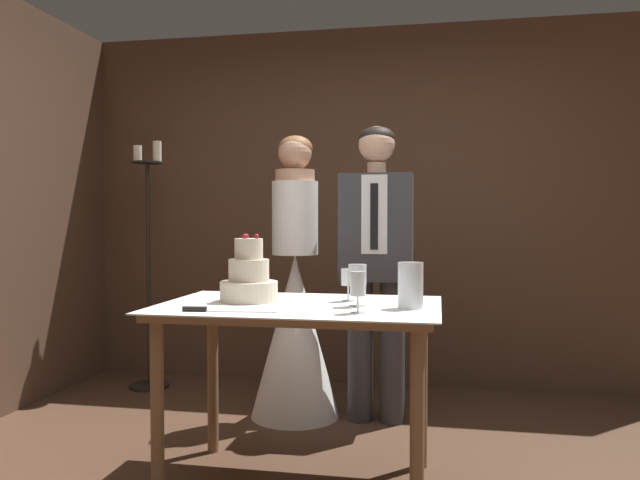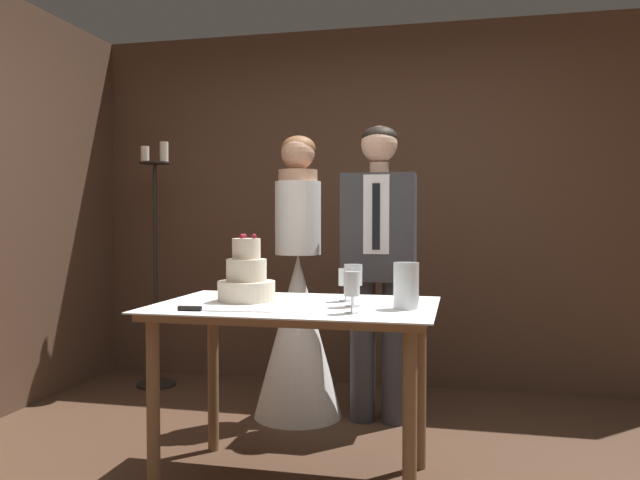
% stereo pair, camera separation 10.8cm
% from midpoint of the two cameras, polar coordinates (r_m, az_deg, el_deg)
% --- Properties ---
extents(wall_back, '(4.49, 0.12, 2.60)m').
position_cam_midpoint_polar(wall_back, '(4.62, 4.10, 3.04)').
color(wall_back, '#513828').
rests_on(wall_back, ground_plane).
extents(cake_table, '(1.25, 0.83, 0.83)m').
position_cam_midpoint_polar(cake_table, '(2.83, -2.98, -7.98)').
color(cake_table, brown).
rests_on(cake_table, ground_plane).
extents(tiered_cake, '(0.27, 0.27, 0.31)m').
position_cam_midpoint_polar(tiered_cake, '(2.92, -7.58, -3.54)').
color(tiered_cake, beige).
rests_on(tiered_cake, cake_table).
extents(cake_knife, '(0.39, 0.06, 0.02)m').
position_cam_midpoint_polar(cake_knife, '(2.62, -11.12, -6.29)').
color(cake_knife, silver).
rests_on(cake_knife, cake_table).
extents(wine_glass_near, '(0.07, 0.07, 0.15)m').
position_cam_midpoint_polar(wine_glass_near, '(2.89, 1.52, -3.57)').
color(wine_glass_near, silver).
rests_on(wine_glass_near, cake_table).
extents(wine_glass_middle, '(0.06, 0.06, 0.17)m').
position_cam_midpoint_polar(wine_glass_middle, '(2.52, 2.26, -4.12)').
color(wine_glass_middle, silver).
rests_on(wine_glass_middle, cake_table).
extents(wine_glass_far, '(0.08, 0.08, 0.18)m').
position_cam_midpoint_polar(wine_glass_far, '(2.72, 2.30, -3.41)').
color(wine_glass_far, silver).
rests_on(wine_glass_far, cake_table).
extents(hurricane_candle, '(0.11, 0.11, 0.20)m').
position_cam_midpoint_polar(hurricane_candle, '(2.68, 7.13, -4.23)').
color(hurricane_candle, silver).
rests_on(hurricane_candle, cake_table).
extents(bride, '(0.54, 0.54, 1.72)m').
position_cam_midpoint_polar(bride, '(3.83, -3.10, -6.76)').
color(bride, white).
rests_on(bride, ground_plane).
extents(groom, '(0.43, 0.25, 1.76)m').
position_cam_midpoint_polar(groom, '(3.71, 4.34, -1.33)').
color(groom, '#38383D').
rests_on(groom, ground_plane).
extents(candle_stand, '(0.28, 0.28, 1.76)m').
position_cam_midpoint_polar(candle_stand, '(4.64, -16.05, -3.00)').
color(candle_stand, black).
rests_on(candle_stand, ground_plane).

